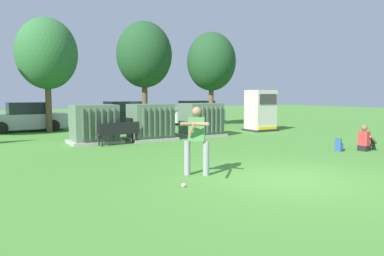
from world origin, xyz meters
TOP-DOWN VIEW (x-y plane):
  - ground_plane at (0.00, 0.00)m, footprint 96.00×96.00m
  - transformer_west at (-2.29, 8.97)m, footprint 2.10×1.70m
  - transformer_mid_west at (0.20, 8.77)m, footprint 2.10×1.70m
  - transformer_mid_east at (2.98, 8.92)m, footprint 2.10×1.70m
  - generator_enclosure at (7.27, 9.49)m, footprint 1.60×1.40m
  - park_bench at (-1.58, 7.92)m, footprint 1.84×0.66m
  - batter at (-1.71, 1.47)m, footprint 1.18×1.43m
  - sports_ball at (-2.55, 0.62)m, footprint 0.09×0.09m
  - seated_spectator at (5.72, 1.90)m, footprint 0.73×0.56m
  - backpack at (4.82, 2.35)m, footprint 0.38×0.37m
  - tree_center_left at (-3.23, 14.75)m, footprint 3.23×3.23m
  - tree_center_right at (2.47, 14.87)m, footprint 3.42×3.42m
  - tree_right at (6.69, 13.73)m, footprint 3.18×3.18m
  - parked_car_leftmost at (-4.28, 15.80)m, footprint 4.30×2.13m
  - parked_car_left_of_center at (1.31, 15.94)m, footprint 4.28×2.08m
  - parked_car_right_of_center at (6.64, 15.69)m, footprint 4.34×2.21m

SIDE VIEW (x-z plane):
  - ground_plane at x=0.00m, z-range 0.00..0.00m
  - sports_ball at x=-2.55m, z-range 0.00..0.09m
  - backpack at x=4.82m, z-range -0.01..0.43m
  - seated_spectator at x=5.72m, z-range -0.11..0.86m
  - park_bench at x=-1.58m, z-range 0.08..0.99m
  - parked_car_leftmost at x=-4.28m, z-range -0.06..1.56m
  - parked_car_left_of_center at x=1.31m, z-range -0.06..1.56m
  - parked_car_right_of_center at x=6.64m, z-range -0.06..1.56m
  - transformer_west at x=-2.29m, z-range -0.02..1.60m
  - transformer_mid_west at x=0.20m, z-range -0.02..1.60m
  - transformer_mid_east at x=2.98m, z-range -0.02..1.60m
  - batter at x=-1.71m, z-range 0.11..1.85m
  - generator_enclosure at x=7.27m, z-range -0.01..2.29m
  - tree_right at x=6.69m, z-range 1.13..7.22m
  - tree_center_left at x=-3.23m, z-range 1.15..7.32m
  - tree_center_right at x=2.47m, z-range 1.22..7.76m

